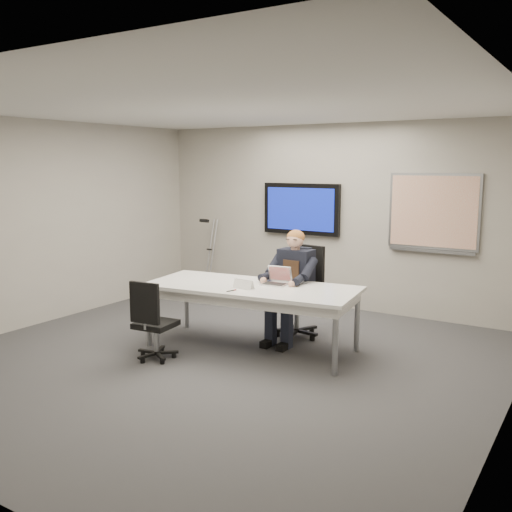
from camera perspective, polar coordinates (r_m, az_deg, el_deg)
The scene contains 14 objects.
floor at distance 6.57m, azimuth -3.84°, elevation -10.38°, with size 6.00×6.00×0.02m, color #3B3B3E.
ceiling at distance 6.22m, azimuth -4.13°, elevation 14.71°, with size 6.00×6.00×0.02m, color silver.
wall_back at distance 8.83m, azimuth 7.57°, elevation 3.93°, with size 6.00×0.02×2.80m, color #ABA79B.
wall_left at distance 8.36m, azimuth -20.87°, elevation 3.11°, with size 0.02×6.00×2.80m, color #ABA79B.
conference_table at distance 6.78m, azimuth -0.47°, elevation -3.70°, with size 2.63×1.36×0.78m.
tv_display at distance 8.99m, azimuth 4.54°, elevation 4.71°, with size 1.30×0.09×0.80m.
whiteboard at distance 8.27m, azimuth 17.33°, elevation 4.14°, with size 1.25×0.08×1.10m.
office_chair_far at distance 7.37m, azimuth 4.34°, elevation -5.24°, with size 0.63×0.63×1.17m.
office_chair_near at distance 6.59m, azimuth -10.17°, elevation -7.80°, with size 0.49×0.49×0.93m.
seated_person at distance 7.10m, azimuth 3.30°, elevation -4.16°, with size 0.44×0.75×1.39m.
crutch at distance 9.80m, azimuth -4.56°, elevation 0.13°, with size 0.18×0.41×1.32m, color #9D9FA4, non-canonical shape.
laptop at distance 6.83m, azimuth 2.10°, elevation -2.39°, with size 0.32×0.31×0.21m.
name_tent at distance 6.60m, azimuth -1.24°, elevation -2.81°, with size 0.25×0.07×0.10m, color white, non-canonical shape.
pen at distance 6.47m, azimuth -2.47°, elevation -3.47°, with size 0.01×0.01×0.14m, color black.
Camera 1 is at (3.65, -5.00, 2.20)m, focal length 40.00 mm.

